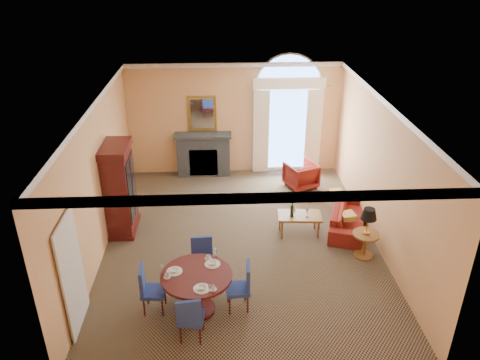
{
  "coord_description": "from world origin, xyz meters",
  "views": [
    {
      "loc": [
        -0.46,
        -8.82,
        5.95
      ],
      "look_at": [
        0.0,
        0.5,
        1.3
      ],
      "focal_mm": 35.0,
      "sensor_mm": 36.0,
      "label": 1
    }
  ],
  "objects_px": {
    "armchair": "(301,175)",
    "coffee_table": "(299,216)",
    "side_table": "(367,227)",
    "armoire": "(120,190)",
    "dining_table": "(197,284)",
    "sofa": "(348,217)"
  },
  "relations": [
    {
      "from": "sofa",
      "to": "armchair",
      "type": "relative_size",
      "value": 2.41
    },
    {
      "from": "coffee_table",
      "to": "side_table",
      "type": "bearing_deg",
      "value": -32.47
    },
    {
      "from": "coffee_table",
      "to": "side_table",
      "type": "height_order",
      "value": "side_table"
    },
    {
      "from": "armoire",
      "to": "dining_table",
      "type": "xyz_separation_m",
      "value": [
        1.82,
        -2.85,
        -0.44
      ]
    },
    {
      "from": "armchair",
      "to": "coffee_table",
      "type": "xyz_separation_m",
      "value": [
        -0.44,
        -2.36,
        0.1
      ]
    },
    {
      "from": "armoire",
      "to": "coffee_table",
      "type": "relative_size",
      "value": 2.09
    },
    {
      "from": "armoire",
      "to": "sofa",
      "type": "bearing_deg",
      "value": -2.04
    },
    {
      "from": "armoire",
      "to": "dining_table",
      "type": "bearing_deg",
      "value": -57.5
    },
    {
      "from": "armoire",
      "to": "side_table",
      "type": "distance_m",
      "value": 5.5
    },
    {
      "from": "dining_table",
      "to": "side_table",
      "type": "distance_m",
      "value": 3.82
    },
    {
      "from": "dining_table",
      "to": "sofa",
      "type": "xyz_separation_m",
      "value": [
        3.45,
        2.67,
        -0.31
      ]
    },
    {
      "from": "armchair",
      "to": "side_table",
      "type": "relative_size",
      "value": 0.69
    },
    {
      "from": "armoire",
      "to": "sofa",
      "type": "relative_size",
      "value": 1.12
    },
    {
      "from": "sofa",
      "to": "armchair",
      "type": "height_order",
      "value": "armchair"
    },
    {
      "from": "coffee_table",
      "to": "dining_table",
      "type": "bearing_deg",
      "value": -128.58
    },
    {
      "from": "dining_table",
      "to": "coffee_table",
      "type": "height_order",
      "value": "dining_table"
    },
    {
      "from": "sofa",
      "to": "armchair",
      "type": "distance_m",
      "value": 2.27
    },
    {
      "from": "armchair",
      "to": "armoire",
      "type": "bearing_deg",
      "value": -0.05
    },
    {
      "from": "armoire",
      "to": "armchair",
      "type": "xyz_separation_m",
      "value": [
        4.5,
        1.94,
        -0.67
      ]
    },
    {
      "from": "side_table",
      "to": "armchair",
      "type": "bearing_deg",
      "value": 104.03
    },
    {
      "from": "dining_table",
      "to": "side_table",
      "type": "height_order",
      "value": "side_table"
    },
    {
      "from": "armoire",
      "to": "coffee_table",
      "type": "xyz_separation_m",
      "value": [
        4.05,
        -0.41,
        -0.57
      ]
    }
  ]
}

